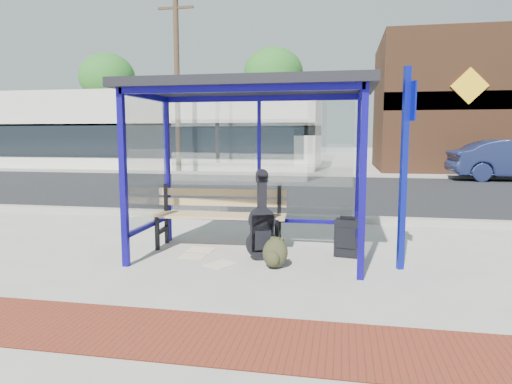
% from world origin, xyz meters
% --- Properties ---
extents(ground, '(120.00, 120.00, 0.00)m').
position_xyz_m(ground, '(0.00, 0.00, 0.00)').
color(ground, '#B2ADA0').
rests_on(ground, ground).
extents(brick_paver_strip, '(60.00, 1.00, 0.01)m').
position_xyz_m(brick_paver_strip, '(0.00, -2.60, 0.01)').
color(brick_paver_strip, maroon).
rests_on(brick_paver_strip, ground).
extents(curb_near, '(60.00, 0.25, 0.12)m').
position_xyz_m(curb_near, '(0.00, 2.90, 0.06)').
color(curb_near, gray).
rests_on(curb_near, ground).
extents(street_asphalt, '(60.00, 10.00, 0.00)m').
position_xyz_m(street_asphalt, '(0.00, 8.00, 0.00)').
color(street_asphalt, black).
rests_on(street_asphalt, ground).
extents(curb_far, '(60.00, 0.25, 0.12)m').
position_xyz_m(curb_far, '(0.00, 13.10, 0.06)').
color(curb_far, gray).
rests_on(curb_far, ground).
extents(far_sidewalk, '(60.00, 4.00, 0.01)m').
position_xyz_m(far_sidewalk, '(0.00, 15.00, 0.00)').
color(far_sidewalk, '#B2ADA0').
rests_on(far_sidewalk, ground).
extents(bus_shelter, '(3.30, 1.80, 2.42)m').
position_xyz_m(bus_shelter, '(0.00, 0.07, 2.07)').
color(bus_shelter, '#130C85').
rests_on(bus_shelter, ground).
extents(storefront_white, '(18.00, 6.04, 4.00)m').
position_xyz_m(storefront_white, '(-9.00, 17.99, 2.00)').
color(storefront_white, silver).
rests_on(storefront_white, ground).
extents(storefront_brown, '(10.00, 7.08, 6.40)m').
position_xyz_m(storefront_brown, '(8.00, 18.49, 3.20)').
color(storefront_brown, '#59331E').
rests_on(storefront_brown, ground).
extents(tree_left, '(3.60, 3.60, 7.03)m').
position_xyz_m(tree_left, '(-14.00, 22.00, 5.45)').
color(tree_left, '#4C3826').
rests_on(tree_left, ground).
extents(tree_mid, '(3.60, 3.60, 7.03)m').
position_xyz_m(tree_mid, '(-3.00, 22.00, 5.45)').
color(tree_mid, '#4C3826').
rests_on(tree_mid, ground).
extents(utility_pole_west, '(1.60, 0.24, 8.00)m').
position_xyz_m(utility_pole_west, '(-6.00, 13.40, 4.11)').
color(utility_pole_west, '#4C3826').
rests_on(utility_pole_west, ground).
extents(bench, '(2.04, 0.60, 0.95)m').
position_xyz_m(bench, '(-0.56, 0.47, 0.54)').
color(bench, black).
rests_on(bench, ground).
extents(guitar_bag, '(0.44, 0.28, 1.18)m').
position_xyz_m(guitar_bag, '(0.20, -0.11, 0.43)').
color(guitar_bag, black).
rests_on(guitar_bag, ground).
extents(suitcase, '(0.36, 0.27, 0.58)m').
position_xyz_m(suitcase, '(1.35, 0.27, 0.27)').
color(suitcase, black).
rests_on(suitcase, ground).
extents(backpack, '(0.37, 0.34, 0.40)m').
position_xyz_m(backpack, '(0.43, -0.47, 0.19)').
color(backpack, '#292A17').
rests_on(backpack, ground).
extents(sign_post, '(0.15, 0.31, 2.54)m').
position_xyz_m(sign_post, '(2.03, -0.21, 1.43)').
color(sign_post, '#0E189A').
rests_on(sign_post, ground).
extents(newspaper_a, '(0.40, 0.33, 0.01)m').
position_xyz_m(newspaper_a, '(-0.79, 0.26, 0.00)').
color(newspaper_a, white).
rests_on(newspaper_a, ground).
extents(newspaper_b, '(0.46, 0.49, 0.01)m').
position_xyz_m(newspaper_b, '(-0.30, -0.45, 0.00)').
color(newspaper_b, white).
rests_on(newspaper_b, ground).
extents(newspaper_c, '(0.35, 0.28, 0.01)m').
position_xyz_m(newspaper_c, '(-0.80, -0.13, 0.00)').
color(newspaper_c, white).
rests_on(newspaper_c, ground).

